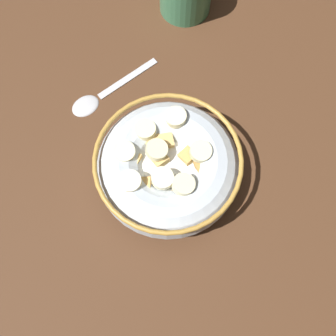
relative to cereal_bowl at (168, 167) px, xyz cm
name	(u,v)px	position (x,y,z in cm)	size (l,w,h in cm)	color
ground_plane	(168,178)	(-0.03, -0.03, -4.46)	(110.16, 110.16, 2.00)	#472B19
cereal_bowl	(168,167)	(0.00, 0.00, 0.00)	(18.42, 18.42, 7.08)	#B2BCC6
spoon	(96,98)	(14.87, 5.48, -3.12)	(6.22, 14.61, 0.80)	#B7B7BC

